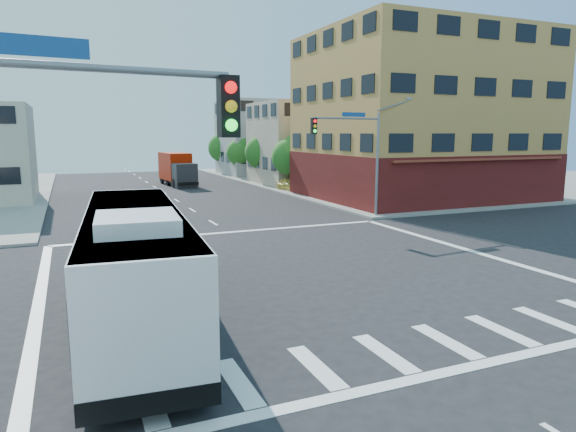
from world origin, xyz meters
name	(u,v)px	position (x,y,z in m)	size (l,w,h in m)	color
ground	(295,273)	(0.00, 0.00, 0.00)	(120.00, 120.00, 0.00)	black
sidewalk_ne	(433,177)	(35.00, 35.00, 0.07)	(50.00, 50.00, 0.15)	gray
corner_building_ne	(419,131)	(19.99, 18.48, 5.89)	(18.10, 15.44, 14.00)	#B37E40
building_east_near	(311,144)	(16.98, 33.98, 4.51)	(12.06, 10.06, 9.00)	#C7B198
building_east_far	(267,138)	(16.98, 47.98, 5.01)	(12.06, 10.06, 10.00)	#A5A6A0
signal_mast_ne	(357,144)	(9.08, 10.62, 4.98)	(7.91, 1.13, 8.07)	slate
signal_mast_sw	(7,184)	(-9.08, -10.64, 4.98)	(7.91, 1.01, 8.07)	slate
street_tree_a	(291,155)	(11.90, 27.92, 3.59)	(3.60, 3.60, 5.53)	#3B2515
street_tree_b	(263,150)	(11.90, 35.92, 3.75)	(3.80, 3.80, 5.79)	#3B2515
street_tree_c	(241,151)	(11.90, 43.92, 3.46)	(3.40, 3.40, 5.29)	#3B2515
street_tree_d	(223,146)	(11.90, 51.92, 3.88)	(4.00, 4.00, 6.03)	#3B2515
transit_bus	(135,262)	(-6.61, -3.00, 1.83)	(3.73, 12.85, 3.75)	black
box_truck	(177,170)	(2.59, 37.67, 1.72)	(2.87, 8.01, 3.54)	#252529
parked_car	(292,184)	(11.75, 27.29, 0.69)	(1.64, 4.07, 1.39)	gold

